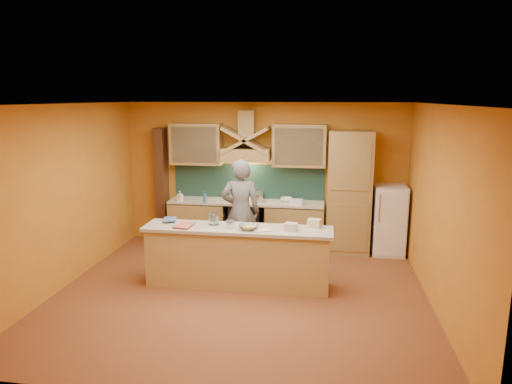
# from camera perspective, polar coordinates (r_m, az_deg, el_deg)

# --- Properties ---
(floor) EXTENTS (5.50, 5.00, 0.01)m
(floor) POSITION_cam_1_polar(r_m,az_deg,el_deg) (7.02, -1.94, -12.58)
(floor) COLOR brown
(floor) RESTS_ON ground
(ceiling) EXTENTS (5.50, 5.00, 0.01)m
(ceiling) POSITION_cam_1_polar(r_m,az_deg,el_deg) (6.39, -2.11, 10.93)
(ceiling) COLOR white
(ceiling) RESTS_ON wall_back
(wall_back) EXTENTS (5.50, 0.02, 2.80)m
(wall_back) POSITION_cam_1_polar(r_m,az_deg,el_deg) (8.99, 0.95, 2.21)
(wall_back) COLOR orange
(wall_back) RESTS_ON floor
(wall_front) EXTENTS (5.50, 0.02, 2.80)m
(wall_front) POSITION_cam_1_polar(r_m,az_deg,el_deg) (4.24, -8.41, -9.00)
(wall_front) COLOR orange
(wall_front) RESTS_ON floor
(wall_left) EXTENTS (0.02, 5.00, 2.80)m
(wall_left) POSITION_cam_1_polar(r_m,az_deg,el_deg) (7.57, -22.94, -0.55)
(wall_left) COLOR orange
(wall_left) RESTS_ON floor
(wall_right) EXTENTS (0.02, 5.00, 2.80)m
(wall_right) POSITION_cam_1_polar(r_m,az_deg,el_deg) (6.64, 22.02, -2.11)
(wall_right) COLOR orange
(wall_right) RESTS_ON floor
(base_cabinet_left) EXTENTS (1.10, 0.60, 0.86)m
(base_cabinet_left) POSITION_cam_1_polar(r_m,az_deg,el_deg) (9.16, -7.11, -3.91)
(base_cabinet_left) COLOR #9E8048
(base_cabinet_left) RESTS_ON floor
(base_cabinet_right) EXTENTS (1.10, 0.60, 0.86)m
(base_cabinet_right) POSITION_cam_1_polar(r_m,az_deg,el_deg) (8.85, 4.85, -4.43)
(base_cabinet_right) COLOR #9E8048
(base_cabinet_right) RESTS_ON floor
(counter_top) EXTENTS (3.00, 0.62, 0.04)m
(counter_top) POSITION_cam_1_polar(r_m,az_deg,el_deg) (8.84, -1.25, -1.26)
(counter_top) COLOR #B7AE9B
(counter_top) RESTS_ON base_cabinet_left
(stove) EXTENTS (0.60, 0.58, 0.90)m
(stove) POSITION_cam_1_polar(r_m,az_deg,el_deg) (8.95, -1.24, -4.07)
(stove) COLOR black
(stove) RESTS_ON floor
(backsplash) EXTENTS (3.00, 0.03, 0.70)m
(backsplash) POSITION_cam_1_polar(r_m,az_deg,el_deg) (9.04, -0.95, 1.30)
(backsplash) COLOR #17332D
(backsplash) RESTS_ON wall_back
(range_hood) EXTENTS (0.92, 0.50, 0.24)m
(range_hood) POSITION_cam_1_polar(r_m,az_deg,el_deg) (8.73, -1.22, 4.71)
(range_hood) COLOR #9E8048
(range_hood) RESTS_ON wall_back
(hood_chimney) EXTENTS (0.30, 0.30, 0.50)m
(hood_chimney) POSITION_cam_1_polar(r_m,az_deg,el_deg) (8.77, -1.12, 8.55)
(hood_chimney) COLOR #9E8048
(hood_chimney) RESTS_ON wall_back
(upper_cabinet_left) EXTENTS (1.00, 0.35, 0.80)m
(upper_cabinet_left) POSITION_cam_1_polar(r_m,az_deg,el_deg) (9.01, -7.46, 5.98)
(upper_cabinet_left) COLOR #9E8048
(upper_cabinet_left) RESTS_ON wall_back
(upper_cabinet_right) EXTENTS (1.00, 0.35, 0.80)m
(upper_cabinet_right) POSITION_cam_1_polar(r_m,az_deg,el_deg) (8.67, 5.42, 5.81)
(upper_cabinet_right) COLOR #9E8048
(upper_cabinet_right) RESTS_ON wall_back
(pantry_column) EXTENTS (0.80, 0.60, 2.30)m
(pantry_column) POSITION_cam_1_polar(r_m,az_deg,el_deg) (8.67, 11.54, -0.07)
(pantry_column) COLOR #9E8048
(pantry_column) RESTS_ON floor
(fridge) EXTENTS (0.58, 0.60, 1.30)m
(fridge) POSITION_cam_1_polar(r_m,az_deg,el_deg) (8.85, 16.27, -3.39)
(fridge) COLOR white
(fridge) RESTS_ON floor
(trim_column_left) EXTENTS (0.20, 0.30, 2.30)m
(trim_column_left) POSITION_cam_1_polar(r_m,az_deg,el_deg) (9.39, -11.68, 0.83)
(trim_column_left) COLOR #472816
(trim_column_left) RESTS_ON floor
(island_body) EXTENTS (2.80, 0.55, 0.88)m
(island_body) POSITION_cam_1_polar(r_m,az_deg,el_deg) (7.14, -2.31, -8.33)
(island_body) COLOR tan
(island_body) RESTS_ON floor
(island_top) EXTENTS (2.90, 0.62, 0.05)m
(island_top) POSITION_cam_1_polar(r_m,az_deg,el_deg) (6.99, -2.34, -4.63)
(island_top) COLOR #B7AE9B
(island_top) RESTS_ON island_body
(person) EXTENTS (0.74, 0.56, 1.86)m
(person) POSITION_cam_1_polar(r_m,az_deg,el_deg) (7.98, -1.94, -2.48)
(person) COLOR slate
(person) RESTS_ON floor
(pot_large) EXTENTS (0.28, 0.28, 0.16)m
(pot_large) POSITION_cam_1_polar(r_m,az_deg,el_deg) (8.90, -2.68, -0.65)
(pot_large) COLOR silver
(pot_large) RESTS_ON stove
(pot_small) EXTENTS (0.26, 0.26, 0.15)m
(pot_small) POSITION_cam_1_polar(r_m,az_deg,el_deg) (8.78, 0.22, -0.86)
(pot_small) COLOR silver
(pot_small) RESTS_ON stove
(soap_bottle_a) EXTENTS (0.12, 0.12, 0.20)m
(soap_bottle_a) POSITION_cam_1_polar(r_m,az_deg,el_deg) (8.93, -9.48, -0.49)
(soap_bottle_a) COLOR silver
(soap_bottle_a) RESTS_ON counter_top
(soap_bottle_b) EXTENTS (0.10, 0.10, 0.21)m
(soap_bottle_b) POSITION_cam_1_polar(r_m,az_deg,el_deg) (8.76, -6.40, -0.61)
(soap_bottle_b) COLOR #316488
(soap_bottle_b) RESTS_ON counter_top
(bowl_back) EXTENTS (0.30, 0.30, 0.07)m
(bowl_back) POSITION_cam_1_polar(r_m,az_deg,el_deg) (8.82, 3.80, -0.94)
(bowl_back) COLOR silver
(bowl_back) RESTS_ON counter_top
(dish_rack) EXTENTS (0.26, 0.21, 0.09)m
(dish_rack) POSITION_cam_1_polar(r_m,az_deg,el_deg) (8.59, 5.03, -1.24)
(dish_rack) COLOR white
(dish_rack) RESTS_ON counter_top
(book_lower) EXTENTS (0.29, 0.36, 0.03)m
(book_lower) POSITION_cam_1_polar(r_m,az_deg,el_deg) (7.15, -9.87, -4.08)
(book_lower) COLOR #C35545
(book_lower) RESTS_ON island_top
(book_upper) EXTENTS (0.27, 0.32, 0.02)m
(book_upper) POSITION_cam_1_polar(r_m,az_deg,el_deg) (7.44, -11.49, -3.39)
(book_upper) COLOR #426291
(book_upper) RESTS_ON island_top
(jar_large) EXTENTS (0.15, 0.15, 0.18)m
(jar_large) POSITION_cam_1_polar(r_m,az_deg,el_deg) (7.14, -5.42, -3.38)
(jar_large) COLOR white
(jar_large) RESTS_ON island_top
(jar_small) EXTENTS (0.14, 0.14, 0.15)m
(jar_small) POSITION_cam_1_polar(r_m,az_deg,el_deg) (7.12, -5.10, -3.54)
(jar_small) COLOR silver
(jar_small) RESTS_ON island_top
(kitchen_scale) EXTENTS (0.12, 0.12, 0.10)m
(kitchen_scale) POSITION_cam_1_polar(r_m,az_deg,el_deg) (6.94, -3.25, -4.15)
(kitchen_scale) COLOR silver
(kitchen_scale) RESTS_ON island_top
(mixing_bowl) EXTENTS (0.32, 0.32, 0.07)m
(mixing_bowl) POSITION_cam_1_polar(r_m,az_deg,el_deg) (6.86, -0.92, -4.42)
(mixing_bowl) COLOR white
(mixing_bowl) RESTS_ON island_top
(cloth) EXTENTS (0.32, 0.29, 0.02)m
(cloth) POSITION_cam_1_polar(r_m,az_deg,el_deg) (6.82, 0.68, -4.76)
(cloth) COLOR beige
(cloth) RESTS_ON island_top
(grocery_bag_a) EXTENTS (0.22, 0.19, 0.12)m
(grocery_bag_a) POSITION_cam_1_polar(r_m,az_deg,el_deg) (7.03, 7.28, -3.89)
(grocery_bag_a) COLOR beige
(grocery_bag_a) RESTS_ON island_top
(grocery_bag_b) EXTENTS (0.20, 0.17, 0.11)m
(grocery_bag_b) POSITION_cam_1_polar(r_m,az_deg,el_deg) (6.82, 4.39, -4.37)
(grocery_bag_b) COLOR beige
(grocery_bag_b) RESTS_ON island_top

